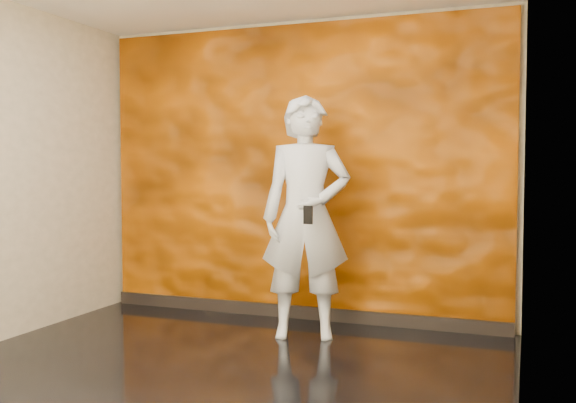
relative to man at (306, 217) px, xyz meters
name	(u,v)px	position (x,y,z in m)	size (l,w,h in m)	color
room	(198,171)	(-0.30, -1.33, 0.39)	(4.02, 4.02, 2.81)	black
feature_wall	(298,172)	(-0.30, 0.63, 0.37)	(3.90, 0.06, 2.75)	#D86200
baseboard	(296,312)	(-0.30, 0.59, -0.95)	(3.90, 0.04, 0.12)	black
man	(306,217)	(0.00, 0.00, 0.00)	(0.74, 0.48, 2.02)	#ABB2BC
phone	(308,215)	(0.12, -0.29, 0.04)	(0.08, 0.02, 0.15)	black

